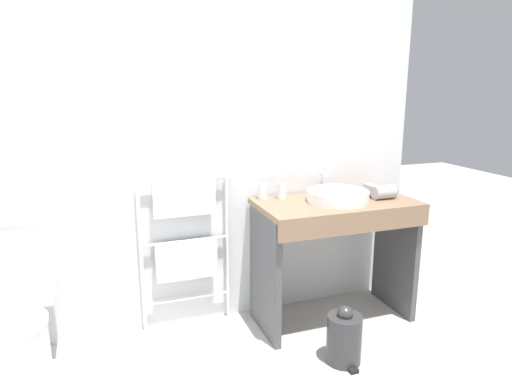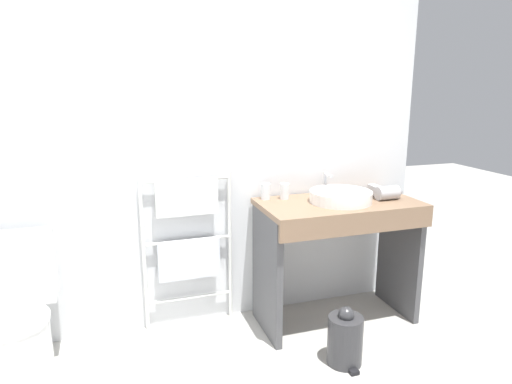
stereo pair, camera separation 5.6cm
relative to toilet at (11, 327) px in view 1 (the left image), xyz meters
name	(u,v)px [view 1 (the left image)]	position (x,y,z in m)	size (l,w,h in m)	color
wall_back	(194,123)	(1.07, 0.40, 0.98)	(3.04, 0.12, 2.62)	silver
toilet	(11,327)	(0.00, 0.00, 0.00)	(0.41, 0.54, 0.78)	white
towel_radiator	(186,235)	(0.97, 0.29, 0.29)	(0.58, 0.06, 1.01)	white
vanity_counter	(336,240)	(1.90, 0.04, 0.23)	(1.01, 0.54, 0.82)	#84664C
sink_basin	(338,196)	(1.90, 0.04, 0.53)	(0.39, 0.39, 0.07)	white
faucet	(323,180)	(1.90, 0.25, 0.58)	(0.02, 0.10, 0.15)	silver
cup_near_wall	(263,191)	(1.48, 0.26, 0.54)	(0.06, 0.06, 0.10)	white
cup_near_edge	(282,191)	(1.60, 0.23, 0.54)	(0.06, 0.06, 0.10)	white
hair_dryer	(383,191)	(2.23, 0.02, 0.53)	(0.19, 0.19, 0.09)	#B7B7BC
trash_bin	(344,337)	(1.72, -0.41, -0.18)	(0.20, 0.23, 0.35)	#333335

